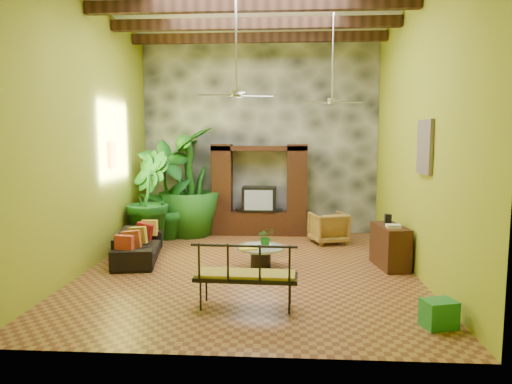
# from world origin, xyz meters

# --- Properties ---
(ground) EXTENTS (7.00, 7.00, 0.00)m
(ground) POSITION_xyz_m (0.00, 0.00, 0.00)
(ground) COLOR brown
(ground) RESTS_ON ground
(back_wall) EXTENTS (6.00, 0.02, 5.00)m
(back_wall) POSITION_xyz_m (0.00, 3.50, 2.50)
(back_wall) COLOR #9EA926
(back_wall) RESTS_ON ground
(left_wall) EXTENTS (0.02, 7.00, 5.00)m
(left_wall) POSITION_xyz_m (-3.00, 0.00, 2.50)
(left_wall) COLOR #9EA926
(left_wall) RESTS_ON ground
(right_wall) EXTENTS (0.02, 7.00, 5.00)m
(right_wall) POSITION_xyz_m (3.00, 0.00, 2.50)
(right_wall) COLOR #9EA926
(right_wall) RESTS_ON ground
(stone_accent_wall) EXTENTS (5.98, 0.10, 4.98)m
(stone_accent_wall) POSITION_xyz_m (0.00, 3.44, 2.50)
(stone_accent_wall) COLOR #34373C
(stone_accent_wall) RESTS_ON ground
(ceiling_beams) EXTENTS (5.95, 5.36, 0.22)m
(ceiling_beams) POSITION_xyz_m (0.00, 0.00, 4.78)
(ceiling_beams) COLOR #361C11
(ceiling_beams) RESTS_ON ceiling
(entertainment_center) EXTENTS (2.40, 0.55, 2.30)m
(entertainment_center) POSITION_xyz_m (0.00, 3.14, 0.97)
(entertainment_center) COLOR black
(entertainment_center) RESTS_ON ground
(ceiling_fan_front) EXTENTS (1.28, 1.28, 1.86)m
(ceiling_fan_front) POSITION_xyz_m (-0.20, -0.40, 3.40)
(ceiling_fan_front) COLOR #AFAFB3
(ceiling_fan_front) RESTS_ON ceiling
(ceiling_fan_back) EXTENTS (1.28, 1.28, 1.86)m
(ceiling_fan_back) POSITION_xyz_m (1.60, 1.20, 3.40)
(ceiling_fan_back) COLOR #AFAFB3
(ceiling_fan_back) RESTS_ON ceiling
(wall_art_mask) EXTENTS (0.06, 0.32, 0.55)m
(wall_art_mask) POSITION_xyz_m (-2.96, 1.00, 2.10)
(wall_art_mask) COLOR #C79117
(wall_art_mask) RESTS_ON left_wall
(wall_art_painting) EXTENTS (0.06, 0.70, 0.90)m
(wall_art_painting) POSITION_xyz_m (2.96, -0.60, 2.30)
(wall_art_painting) COLOR #285793
(wall_art_painting) RESTS_ON right_wall
(sofa) EXTENTS (1.11, 2.09, 0.58)m
(sofa) POSITION_xyz_m (-2.30, 0.51, 0.29)
(sofa) COLOR black
(sofa) RESTS_ON ground
(wicker_armchair) EXTENTS (0.97, 0.98, 0.72)m
(wicker_armchair) POSITION_xyz_m (1.68, 2.25, 0.36)
(wicker_armchair) COLOR olive
(wicker_armchair) RESTS_ON ground
(tall_plant_a) EXTENTS (1.52, 1.35, 2.41)m
(tall_plant_a) POSITION_xyz_m (-2.22, 2.43, 1.21)
(tall_plant_a) COLOR #185E1C
(tall_plant_a) RESTS_ON ground
(tall_plant_b) EXTENTS (1.35, 1.47, 2.16)m
(tall_plant_b) POSITION_xyz_m (-2.51, 1.87, 1.08)
(tall_plant_b) COLOR #16561D
(tall_plant_b) RESTS_ON ground
(tall_plant_c) EXTENTS (1.77, 1.77, 2.73)m
(tall_plant_c) POSITION_xyz_m (-1.76, 2.91, 1.37)
(tall_plant_c) COLOR #21681B
(tall_plant_c) RESTS_ON ground
(coffee_table) EXTENTS (0.91, 0.91, 0.40)m
(coffee_table) POSITION_xyz_m (0.20, 0.10, 0.26)
(coffee_table) COLOR black
(coffee_table) RESTS_ON ground
(centerpiece_plant) EXTENTS (0.40, 0.37, 0.36)m
(centerpiece_plant) POSITION_xyz_m (0.29, 0.17, 0.58)
(centerpiece_plant) COLOR #185B1B
(centerpiece_plant) RESTS_ON coffee_table
(yellow_tray) EXTENTS (0.35, 0.30, 0.03)m
(yellow_tray) POSITION_xyz_m (-0.01, -0.12, 0.42)
(yellow_tray) COLOR yellow
(yellow_tray) RESTS_ON coffee_table
(iron_bench) EXTENTS (1.50, 0.59, 0.57)m
(iron_bench) POSITION_xyz_m (0.10, -2.06, 0.54)
(iron_bench) COLOR black
(iron_bench) RESTS_ON ground
(side_console) EXTENTS (0.59, 1.06, 0.80)m
(side_console) POSITION_xyz_m (2.65, 0.26, 0.40)
(side_console) COLOR #3A2612
(side_console) RESTS_ON ground
(green_bin) EXTENTS (0.48, 0.41, 0.36)m
(green_bin) POSITION_xyz_m (2.65, -2.54, 0.18)
(green_bin) COLOR #217E37
(green_bin) RESTS_ON ground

